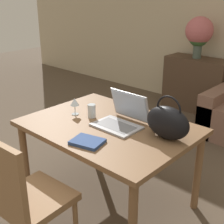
{
  "coord_description": "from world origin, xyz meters",
  "views": [
    {
      "loc": [
        1.4,
        -1.07,
        1.74
      ],
      "look_at": [
        -0.11,
        0.59,
        0.85
      ],
      "focal_mm": 50.0,
      "sensor_mm": 36.0,
      "label": 1
    }
  ],
  "objects": [
    {
      "name": "chair",
      "position": [
        -0.11,
        -0.24,
        0.53
      ],
      "size": [
        0.46,
        0.46,
        0.95
      ],
      "rotation": [
        0.0,
        0.0,
        0.06
      ],
      "color": "olive",
      "rests_on": "ground_plane"
    },
    {
      "name": "book",
      "position": [
        -0.04,
        0.26,
        0.74
      ],
      "size": [
        0.25,
        0.22,
        0.02
      ],
      "rotation": [
        0.0,
        0.0,
        0.25
      ],
      "color": "navy",
      "rests_on": "dining_table"
    },
    {
      "name": "laptop",
      "position": [
        -0.07,
        0.67,
        0.79
      ],
      "size": [
        0.37,
        0.33,
        0.25
      ],
      "color": "#ADADB2",
      "rests_on": "dining_table"
    },
    {
      "name": "handbag",
      "position": [
        0.32,
        0.7,
        0.85
      ],
      "size": [
        0.34,
        0.17,
        0.32
      ],
      "color": "black",
      "rests_on": "dining_table"
    },
    {
      "name": "dining_table",
      "position": [
        -0.15,
        0.59,
        0.65
      ],
      "size": [
        1.32,
        0.97,
        0.73
      ],
      "color": "brown",
      "rests_on": "ground_plane"
    },
    {
      "name": "sideboard",
      "position": [
        -0.7,
        3.11,
        0.4
      ],
      "size": [
        0.94,
        0.4,
        0.79
      ],
      "color": "#4C3828",
      "rests_on": "ground_plane"
    },
    {
      "name": "flower_vase",
      "position": [
        -0.72,
        3.09,
        1.15
      ],
      "size": [
        0.39,
        0.39,
        0.59
      ],
      "color": "#47564C",
      "rests_on": "sideboard"
    },
    {
      "name": "drinking_glass",
      "position": [
        -0.36,
        0.61,
        0.78
      ],
      "size": [
        0.07,
        0.07,
        0.11
      ],
      "color": "silver",
      "rests_on": "dining_table"
    },
    {
      "name": "wine_glass",
      "position": [
        -0.51,
        0.56,
        0.83
      ],
      "size": [
        0.07,
        0.07,
        0.15
      ],
      "color": "silver",
      "rests_on": "dining_table"
    }
  ]
}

